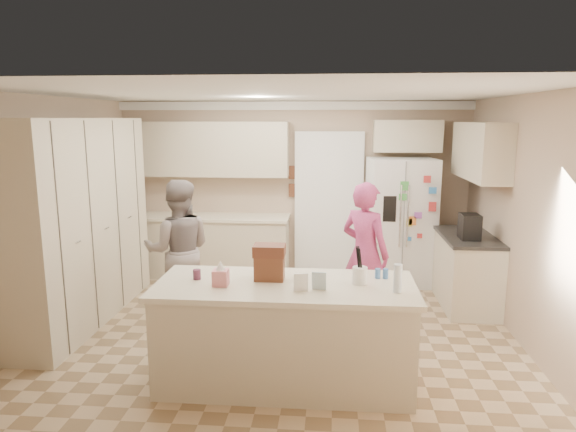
# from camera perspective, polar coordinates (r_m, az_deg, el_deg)

# --- Properties ---
(floor) EXTENTS (5.20, 4.60, 0.02)m
(floor) POSITION_cam_1_polar(r_m,az_deg,el_deg) (5.90, -1.29, -12.73)
(floor) COLOR tan
(floor) RESTS_ON ground
(ceiling) EXTENTS (5.20, 4.60, 0.02)m
(ceiling) POSITION_cam_1_polar(r_m,az_deg,el_deg) (5.42, -1.41, 13.57)
(ceiling) COLOR white
(ceiling) RESTS_ON wall_back
(wall_back) EXTENTS (5.20, 0.02, 2.60)m
(wall_back) POSITION_cam_1_polar(r_m,az_deg,el_deg) (7.79, 0.51, 3.06)
(wall_back) COLOR tan
(wall_back) RESTS_ON ground
(wall_front) EXTENTS (5.20, 0.02, 2.60)m
(wall_front) POSITION_cam_1_polar(r_m,az_deg,el_deg) (3.30, -5.78, -7.75)
(wall_front) COLOR tan
(wall_front) RESTS_ON ground
(wall_left) EXTENTS (0.02, 4.60, 2.60)m
(wall_left) POSITION_cam_1_polar(r_m,az_deg,el_deg) (6.35, -25.46, 0.25)
(wall_left) COLOR tan
(wall_left) RESTS_ON ground
(wall_right) EXTENTS (0.02, 4.60, 2.60)m
(wall_right) POSITION_cam_1_polar(r_m,az_deg,el_deg) (5.84, 25.02, -0.55)
(wall_right) COLOR tan
(wall_right) RESTS_ON ground
(crown_back) EXTENTS (5.20, 0.08, 0.12)m
(crown_back) POSITION_cam_1_polar(r_m,az_deg,el_deg) (7.67, 0.50, 12.16)
(crown_back) COLOR white
(crown_back) RESTS_ON wall_back
(pantry_bank) EXTENTS (0.60, 2.60, 2.35)m
(pantry_bank) POSITION_cam_1_polar(r_m,az_deg,el_deg) (6.40, -22.08, -0.56)
(pantry_bank) COLOR beige
(pantry_bank) RESTS_ON floor
(back_base_cab) EXTENTS (2.20, 0.60, 0.88)m
(back_base_cab) POSITION_cam_1_polar(r_m,az_deg,el_deg) (7.82, -8.12, -3.43)
(back_base_cab) COLOR beige
(back_base_cab) RESTS_ON floor
(back_countertop) EXTENTS (2.24, 0.63, 0.04)m
(back_countertop) POSITION_cam_1_polar(r_m,az_deg,el_deg) (7.71, -8.23, -0.13)
(back_countertop) COLOR beige
(back_countertop) RESTS_ON back_base_cab
(back_upper_cab) EXTENTS (2.20, 0.35, 0.80)m
(back_upper_cab) POSITION_cam_1_polar(r_m,az_deg,el_deg) (7.72, -8.20, 7.36)
(back_upper_cab) COLOR beige
(back_upper_cab) RESTS_ON wall_back
(doorway_opening) EXTENTS (0.90, 0.06, 2.10)m
(doorway_opening) POSITION_cam_1_polar(r_m,az_deg,el_deg) (7.77, 4.54, 1.15)
(doorway_opening) COLOR black
(doorway_opening) RESTS_ON floor
(doorway_casing) EXTENTS (1.02, 0.03, 2.22)m
(doorway_casing) POSITION_cam_1_polar(r_m,az_deg,el_deg) (7.74, 4.54, 1.11)
(doorway_casing) COLOR white
(doorway_casing) RESTS_ON floor
(wall_frame_upper) EXTENTS (0.15, 0.02, 0.20)m
(wall_frame_upper) POSITION_cam_1_polar(r_m,az_deg,el_deg) (7.71, 0.64, 4.86)
(wall_frame_upper) COLOR brown
(wall_frame_upper) RESTS_ON wall_back
(wall_frame_lower) EXTENTS (0.15, 0.02, 0.20)m
(wall_frame_lower) POSITION_cam_1_polar(r_m,az_deg,el_deg) (7.75, 0.64, 2.87)
(wall_frame_lower) COLOR brown
(wall_frame_lower) RESTS_ON wall_back
(refrigerator) EXTENTS (0.96, 0.79, 1.80)m
(refrigerator) POSITION_cam_1_polar(r_m,az_deg,el_deg) (7.46, 12.35, -0.64)
(refrigerator) COLOR white
(refrigerator) RESTS_ON floor
(fridge_seam) EXTENTS (0.02, 0.02, 1.78)m
(fridge_seam) POSITION_cam_1_polar(r_m,az_deg,el_deg) (7.12, 12.70, -1.21)
(fridge_seam) COLOR gray
(fridge_seam) RESTS_ON refrigerator
(fridge_dispenser) EXTENTS (0.22, 0.03, 0.35)m
(fridge_dispenser) POSITION_cam_1_polar(r_m,az_deg,el_deg) (7.03, 11.02, 0.79)
(fridge_dispenser) COLOR black
(fridge_dispenser) RESTS_ON refrigerator
(fridge_handle_l) EXTENTS (0.02, 0.02, 0.85)m
(fridge_handle_l) POSITION_cam_1_polar(r_m,az_deg,el_deg) (7.07, 12.37, -0.04)
(fridge_handle_l) COLOR silver
(fridge_handle_l) RESTS_ON refrigerator
(fridge_handle_r) EXTENTS (0.02, 0.02, 0.85)m
(fridge_handle_r) POSITION_cam_1_polar(r_m,az_deg,el_deg) (7.08, 13.17, -0.05)
(fridge_handle_r) COLOR silver
(fridge_handle_r) RESTS_ON refrigerator
(over_fridge_cab) EXTENTS (0.95, 0.35, 0.45)m
(over_fridge_cab) POSITION_cam_1_polar(r_m,az_deg,el_deg) (7.58, 13.08, 8.65)
(over_fridge_cab) COLOR beige
(over_fridge_cab) RESTS_ON wall_back
(right_base_cab) EXTENTS (0.60, 1.20, 0.88)m
(right_base_cab) POSITION_cam_1_polar(r_m,az_deg,el_deg) (6.87, 19.19, -5.93)
(right_base_cab) COLOR beige
(right_base_cab) RESTS_ON floor
(right_countertop) EXTENTS (0.63, 1.24, 0.04)m
(right_countertop) POSITION_cam_1_polar(r_m,az_deg,el_deg) (6.76, 19.35, -2.19)
(right_countertop) COLOR #2D2B28
(right_countertop) RESTS_ON right_base_cab
(right_upper_cab) EXTENTS (0.35, 1.50, 0.70)m
(right_upper_cab) POSITION_cam_1_polar(r_m,az_deg,el_deg) (6.84, 20.59, 6.79)
(right_upper_cab) COLOR beige
(right_upper_cab) RESTS_ON wall_right
(coffee_maker) EXTENTS (0.22, 0.28, 0.30)m
(coffee_maker) POSITION_cam_1_polar(r_m,az_deg,el_deg) (6.53, 19.53, -1.12)
(coffee_maker) COLOR black
(coffee_maker) RESTS_ON right_countertop
(island_base) EXTENTS (2.20, 0.90, 0.88)m
(island_base) POSITION_cam_1_polar(r_m,az_deg,el_deg) (4.70, -0.32, -13.12)
(island_base) COLOR beige
(island_base) RESTS_ON floor
(island_top) EXTENTS (2.28, 0.96, 0.05)m
(island_top) POSITION_cam_1_polar(r_m,az_deg,el_deg) (4.54, -0.32, -7.80)
(island_top) COLOR beige
(island_top) RESTS_ON island_base
(utensil_crock) EXTENTS (0.13, 0.13, 0.15)m
(utensil_crock) POSITION_cam_1_polar(r_m,az_deg,el_deg) (4.54, 7.98, -6.55)
(utensil_crock) COLOR white
(utensil_crock) RESTS_ON island_top
(tissue_box) EXTENTS (0.13, 0.13, 0.14)m
(tissue_box) POSITION_cam_1_polar(r_m,az_deg,el_deg) (4.50, -7.49, -6.80)
(tissue_box) COLOR #DD7E87
(tissue_box) RESTS_ON island_top
(tissue_plume) EXTENTS (0.08, 0.08, 0.08)m
(tissue_plume) POSITION_cam_1_polar(r_m,az_deg,el_deg) (4.46, -7.53, -5.45)
(tissue_plume) COLOR white
(tissue_plume) RESTS_ON tissue_box
(dollhouse_body) EXTENTS (0.26, 0.18, 0.22)m
(dollhouse_body) POSITION_cam_1_polar(r_m,az_deg,el_deg) (4.61, -2.08, -5.76)
(dollhouse_body) COLOR brown
(dollhouse_body) RESTS_ON island_top
(dollhouse_roof) EXTENTS (0.28, 0.20, 0.10)m
(dollhouse_roof) POSITION_cam_1_polar(r_m,az_deg,el_deg) (4.56, -2.09, -3.83)
(dollhouse_roof) COLOR #592D1E
(dollhouse_roof) RESTS_ON dollhouse_body
(jam_jar) EXTENTS (0.07, 0.07, 0.09)m
(jam_jar) POSITION_cam_1_polar(r_m,az_deg,el_deg) (4.70, -10.09, -6.41)
(jam_jar) COLOR #59263F
(jam_jar) RESTS_ON island_top
(greeting_card_a) EXTENTS (0.12, 0.06, 0.16)m
(greeting_card_a) POSITION_cam_1_polar(r_m,az_deg,el_deg) (4.30, 1.43, -7.37)
(greeting_card_a) COLOR white
(greeting_card_a) RESTS_ON island_top
(greeting_card_b) EXTENTS (0.12, 0.05, 0.16)m
(greeting_card_b) POSITION_cam_1_polar(r_m,az_deg,el_deg) (4.34, 3.47, -7.21)
(greeting_card_b) COLOR silver
(greeting_card_b) RESTS_ON island_top
(water_bottle) EXTENTS (0.07, 0.07, 0.24)m
(water_bottle) POSITION_cam_1_polar(r_m,az_deg,el_deg) (4.37, 12.09, -6.79)
(water_bottle) COLOR silver
(water_bottle) RESTS_ON island_top
(shaker_salt) EXTENTS (0.05, 0.05, 0.09)m
(shaker_salt) POSITION_cam_1_polar(r_m,az_deg,el_deg) (4.73, 9.94, -6.31)
(shaker_salt) COLOR #406FB4
(shaker_salt) RESTS_ON island_top
(shaker_pepper) EXTENTS (0.05, 0.05, 0.09)m
(shaker_pepper) POSITION_cam_1_polar(r_m,az_deg,el_deg) (4.73, 10.78, -6.31)
(shaker_pepper) COLOR #406FB4
(shaker_pepper) RESTS_ON island_top
(teen_boy) EXTENTS (0.93, 0.79, 1.66)m
(teen_boy) POSITION_cam_1_polar(r_m,az_deg,el_deg) (6.15, -12.06, -3.73)
(teen_boy) COLOR gray
(teen_boy) RESTS_ON floor
(teen_girl) EXTENTS (0.72, 0.68, 1.65)m
(teen_girl) POSITION_cam_1_polar(r_m,az_deg,el_deg) (5.95, 8.53, -4.14)
(teen_girl) COLOR #C44880
(teen_girl) RESTS_ON floor
(fridge_magnets) EXTENTS (0.76, 0.02, 1.44)m
(fridge_magnets) POSITION_cam_1_polar(r_m,az_deg,el_deg) (7.11, 12.71, -1.22)
(fridge_magnets) COLOR tan
(fridge_magnets) RESTS_ON refrigerator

